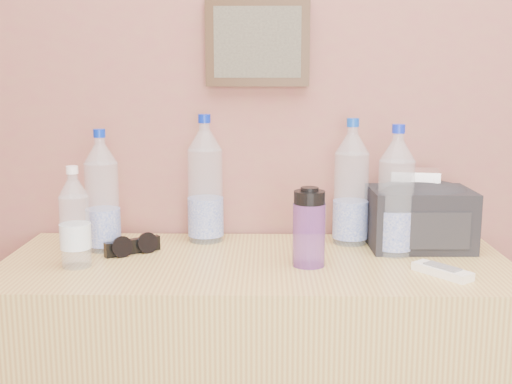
# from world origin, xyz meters

# --- Properties ---
(picture_frame) EXTENTS (0.30, 0.03, 0.25)m
(picture_frame) POSITION_xyz_m (-0.33, 1.98, 1.40)
(picture_frame) COLOR #382311
(picture_frame) RESTS_ON room_shell
(pet_large_a) EXTENTS (0.09, 0.09, 0.33)m
(pet_large_a) POSITION_xyz_m (-0.76, 1.80, 0.98)
(pet_large_a) COLOR silver
(pet_large_a) RESTS_ON dresser
(pet_large_b) EXTENTS (0.10, 0.10, 0.37)m
(pet_large_b) POSITION_xyz_m (-0.48, 1.90, 0.99)
(pet_large_b) COLOR silver
(pet_large_b) RESTS_ON dresser
(pet_large_c) EXTENTS (0.10, 0.10, 0.36)m
(pet_large_c) POSITION_xyz_m (-0.07, 1.88, 0.99)
(pet_large_c) COLOR silver
(pet_large_c) RESTS_ON dresser
(pet_large_d) EXTENTS (0.10, 0.10, 0.35)m
(pet_large_d) POSITION_xyz_m (0.04, 1.77, 0.99)
(pet_large_d) COLOR white
(pet_large_d) RESTS_ON dresser
(pet_small) EXTENTS (0.07, 0.07, 0.26)m
(pet_small) POSITION_xyz_m (-0.79, 1.64, 0.94)
(pet_small) COLOR silver
(pet_small) RESTS_ON dresser
(nalgene_bottle) EXTENTS (0.08, 0.08, 0.20)m
(nalgene_bottle) POSITION_xyz_m (-0.20, 1.66, 0.93)
(nalgene_bottle) COLOR #6D3897
(nalgene_bottle) RESTS_ON dresser
(sunglasses) EXTENTS (0.16, 0.14, 0.04)m
(sunglasses) POSITION_xyz_m (-0.67, 1.76, 0.85)
(sunglasses) COLOR black
(sunglasses) RESTS_ON dresser
(ac_remote) EXTENTS (0.13, 0.15, 0.02)m
(ac_remote) POSITION_xyz_m (0.12, 1.58, 0.84)
(ac_remote) COLOR silver
(ac_remote) RESTS_ON dresser
(toiletry_bag) EXTENTS (0.28, 0.20, 0.19)m
(toiletry_bag) POSITION_xyz_m (0.12, 1.84, 0.92)
(toiletry_bag) COLOR black
(toiletry_bag) RESTS_ON dresser
(foil_packet) EXTENTS (0.15, 0.13, 0.03)m
(foil_packet) POSITION_xyz_m (0.11, 1.87, 1.03)
(foil_packet) COLOR silver
(foil_packet) RESTS_ON toiletry_bag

